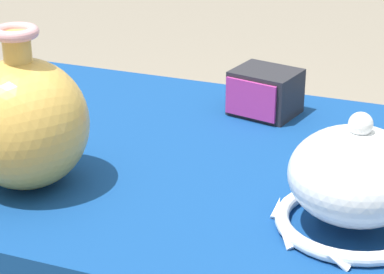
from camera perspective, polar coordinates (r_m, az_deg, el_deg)
name	(u,v)px	position (r m, az deg, el deg)	size (l,w,h in m)	color
display_table	(221,198)	(1.36, 2.24, -4.66)	(1.27, 0.79, 0.68)	olive
vase_tall_bulbous	(24,122)	(1.25, -12.67, 1.11)	(0.21, 0.21, 0.27)	gold
vase_dome_bell	(355,183)	(1.13, 12.30, -3.46)	(0.24, 0.24, 0.19)	white
mosaic_tile_box	(263,92)	(1.55, 5.46, 3.43)	(0.15, 0.14, 0.09)	#232328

